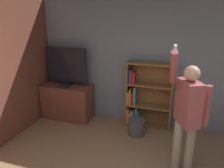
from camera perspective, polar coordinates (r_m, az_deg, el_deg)
name	(u,v)px	position (r m, az deg, el deg)	size (l,w,h in m)	color
wall_back	(153,63)	(4.61, 10.66, 5.32)	(6.91, 0.06, 2.70)	gray
wall_side_brick	(2,71)	(4.38, -26.70, 2.97)	(0.06, 4.48, 2.70)	brown
tv_ledge	(68,101)	(5.17, -11.45, -4.46)	(1.12, 0.54, 0.79)	brown
television	(67,66)	(4.96, -11.74, 4.65)	(0.96, 0.22, 0.85)	black
game_console	(64,86)	(4.92, -12.33, -0.46)	(0.22, 0.20, 0.06)	black
bookshelf	(144,97)	(4.66, 8.46, -3.43)	(0.95, 0.28, 1.40)	brown
person	(187,112)	(3.28, 19.10, -6.86)	(0.57, 0.56, 1.98)	gray
waste_bin	(136,127)	(4.49, 6.35, -11.10)	(0.33, 0.33, 0.33)	#4C4C51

